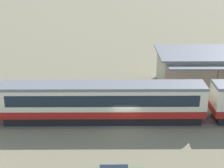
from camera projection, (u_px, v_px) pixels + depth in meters
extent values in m
plane|color=#7A7056|center=(125.00, 125.00, 35.63)|extent=(600.00, 600.00, 0.00)
cube|color=#AD1E19|center=(103.00, 110.00, 36.10)|extent=(21.22, 2.90, 0.80)
cube|color=beige|center=(103.00, 97.00, 35.55)|extent=(21.22, 2.90, 2.18)
cube|color=#192330|center=(103.00, 96.00, 35.51)|extent=(19.52, 2.94, 1.22)
cube|color=slate|center=(102.00, 86.00, 35.09)|extent=(21.22, 2.73, 0.30)
cube|color=black|center=(103.00, 117.00, 36.41)|extent=(20.37, 2.50, 0.88)
cylinder|color=black|center=(170.00, 120.00, 35.79)|extent=(0.90, 0.18, 0.90)
cylinder|color=black|center=(167.00, 114.00, 37.13)|extent=(0.90, 0.18, 0.90)
cylinder|color=black|center=(36.00, 120.00, 35.71)|extent=(0.90, 0.18, 0.90)
cylinder|color=black|center=(38.00, 114.00, 37.04)|extent=(0.90, 0.18, 0.90)
cube|color=#665B51|center=(109.00, 121.00, 36.58)|extent=(126.03, 3.60, 0.01)
cube|color=#4C4238|center=(109.00, 124.00, 35.91)|extent=(126.03, 0.12, 0.04)
cube|color=#4C4238|center=(109.00, 117.00, 37.25)|extent=(126.03, 0.12, 0.04)
cube|color=#BCB293|center=(206.00, 70.00, 44.91)|extent=(11.93, 7.20, 4.53)
cube|color=slate|center=(208.00, 53.00, 44.03)|extent=(12.89, 7.78, 0.20)
cube|color=slate|center=(217.00, 67.00, 40.13)|extent=(11.46, 1.60, 0.16)
cylinder|color=brown|center=(217.00, 86.00, 40.35)|extent=(0.14, 0.14, 4.05)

